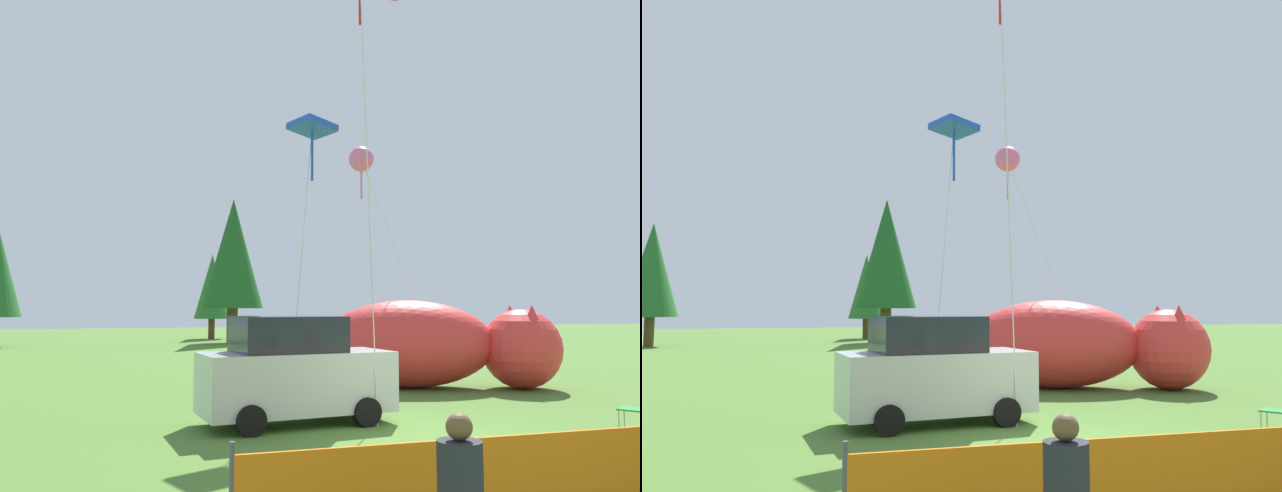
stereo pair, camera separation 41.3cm
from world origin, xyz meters
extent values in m
plane|color=#4C752D|center=(0.00, 0.00, 0.00)|extent=(120.00, 120.00, 0.00)
cube|color=#B7BCC1|center=(-2.00, 2.71, 0.86)|extent=(4.13, 2.23, 1.23)
cube|color=#1E232D|center=(-2.20, 2.68, 1.84)|extent=(2.36, 1.83, 0.74)
cylinder|color=black|center=(-0.92, 3.70, 0.29)|extent=(0.61, 0.32, 0.58)
cylinder|color=black|center=(-0.68, 2.10, 0.29)|extent=(0.61, 0.32, 0.58)
cylinder|color=black|center=(-3.33, 3.33, 0.29)|extent=(0.61, 0.32, 0.58)
cylinder|color=black|center=(-3.08, 1.73, 0.29)|extent=(0.61, 0.32, 0.58)
cube|color=#267F33|center=(4.07, 0.23, 0.45)|extent=(0.66, 0.66, 0.03)
cylinder|color=#A5A5AD|center=(3.79, 0.27, 0.22)|extent=(0.02, 0.02, 0.45)
cylinder|color=#A5A5AD|center=(4.11, 0.51, 0.22)|extent=(0.02, 0.02, 0.45)
ellipsoid|color=red|center=(2.40, 7.43, 1.29)|extent=(5.70, 4.10, 2.58)
ellipsoid|color=yellow|center=(2.40, 7.43, 0.71)|extent=(3.74, 2.89, 1.16)
sphere|color=red|center=(5.57, 6.36, 1.16)|extent=(2.32, 2.32, 2.32)
cone|color=red|center=(5.57, 6.94, 2.09)|extent=(0.65, 0.65, 0.70)
cone|color=red|center=(5.57, 5.78, 2.09)|extent=(0.65, 0.65, 0.70)
cylinder|color=#26262D|center=(-2.54, -5.65, 1.09)|extent=(0.35, 0.35, 0.64)
sphere|color=brown|center=(-2.54, -5.65, 1.51)|extent=(0.21, 0.21, 0.21)
cylinder|color=silver|center=(-1.56, 4.31, 3.34)|extent=(0.46, 0.56, 6.68)
cube|color=blue|center=(-1.35, 4.05, 6.68)|extent=(1.21, 1.20, 0.31)
cylinder|color=blue|center=(-1.35, 4.05, 5.98)|extent=(0.06, 0.06, 1.20)
cylinder|color=silver|center=(2.81, 8.66, 3.55)|extent=(2.89, 0.21, 7.11)
sphere|color=pink|center=(1.37, 8.57, 7.10)|extent=(0.81, 0.81, 0.81)
cylinder|color=pink|center=(1.37, 8.57, 6.40)|extent=(0.06, 0.06, 1.20)
cylinder|color=silver|center=(-0.54, 2.29, 4.97)|extent=(0.19, 0.51, 9.94)
cylinder|color=brown|center=(-1.09, 36.21, 0.73)|extent=(0.47, 0.47, 1.47)
cone|color=#2D6B2D|center=(-1.09, 36.21, 3.82)|extent=(2.58, 2.58, 4.70)
cylinder|color=brown|center=(-14.22, 30.05, 0.88)|extent=(0.56, 0.56, 1.75)
cone|color=#236028|center=(-14.22, 30.05, 4.56)|extent=(3.08, 3.08, 5.61)
cylinder|color=brown|center=(-0.21, 30.67, 1.12)|extent=(0.72, 0.72, 2.24)
cone|color=#1E5623|center=(-0.21, 30.67, 5.83)|extent=(3.95, 3.95, 7.18)
camera|label=1|loc=(-4.78, -10.11, 2.44)|focal=35.00mm
camera|label=2|loc=(-4.38, -10.21, 2.44)|focal=35.00mm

